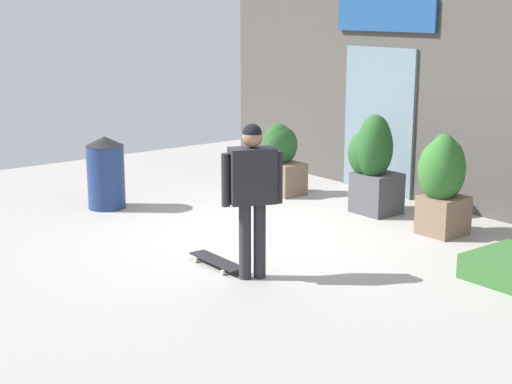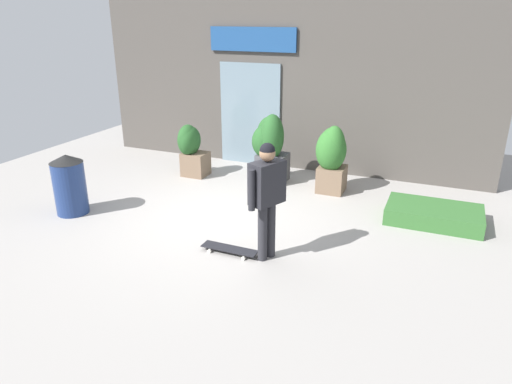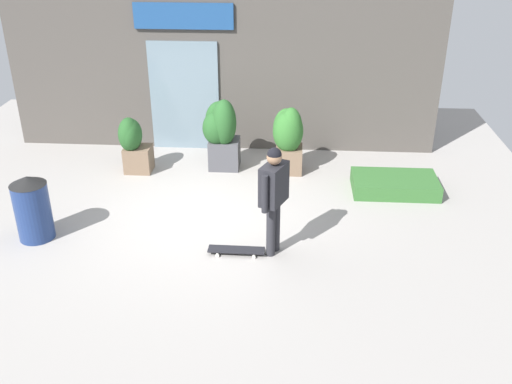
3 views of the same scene
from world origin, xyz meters
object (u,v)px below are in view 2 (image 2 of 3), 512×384
Objects in this scene: planter_box_left at (270,145)px; planter_box_mid at (332,155)px; planter_box_right at (191,147)px; skateboard at (230,249)px; skateboarder at (267,190)px; trash_bin at (69,184)px.

planter_box_left is 1.28m from planter_box_mid.
planter_box_left is 1.07× the size of planter_box_mid.
planter_box_right is 2.94m from planter_box_mid.
planter_box_right is (-2.22, 2.79, 0.55)m from skateboard.
skateboard is 0.60× the size of planter_box_left.
planter_box_left is at bearing 176.19° from planter_box_mid.
planter_box_mid is at bearing -102.61° from skateboard.
skateboarder is 1.52× the size of planter_box_right.
skateboard is at bearing -103.33° from planter_box_mid.
trash_bin is (-3.11, 0.26, 0.46)m from skateboard.
planter_box_right is at bearing -50.71° from skateboard.
trash_bin is (-0.89, -2.52, -0.09)m from planter_box_right.
skateboard is at bearing 32.51° from skateboarder.
trash_bin is at bearing -109.41° from planter_box_right.
skateboard is at bearing -4.85° from trash_bin.
planter_box_left is at bearing -78.72° from skateboard.
planter_box_right is at bearing 70.59° from trash_bin.
planter_box_left is 1.68m from planter_box_right.
skateboard is 3.19m from planter_box_left.
trash_bin reaches higher than skateboard.
skateboarder reaches higher than skateboard.
planter_box_right is 1.05× the size of trash_bin.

